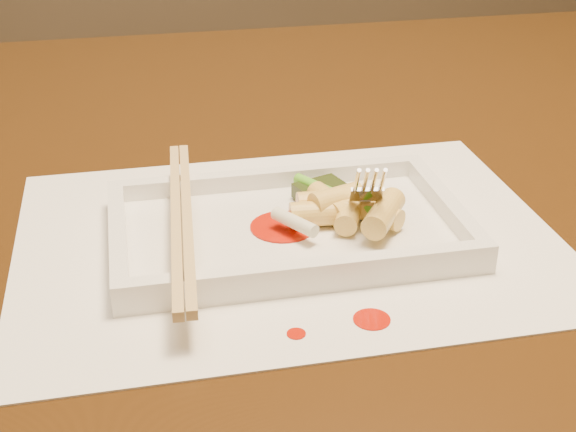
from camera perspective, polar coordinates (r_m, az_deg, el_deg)
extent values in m
cube|color=black|center=(0.74, -1.52, 2.72)|extent=(1.40, 0.90, 0.04)
cube|color=white|center=(0.60, 0.00, -1.58)|extent=(0.40, 0.30, 0.00)
cylinder|color=#BF1605|center=(0.51, 5.98, -7.32)|extent=(0.02, 0.02, 0.00)
cylinder|color=#BF1605|center=(0.50, 0.59, -8.37)|extent=(0.01, 0.01, 0.00)
cube|color=white|center=(0.60, 0.00, -1.18)|extent=(0.26, 0.16, 0.01)
cube|color=white|center=(0.66, -1.33, 2.72)|extent=(0.26, 0.01, 0.01)
cube|color=white|center=(0.53, 1.65, -3.95)|extent=(0.26, 0.01, 0.01)
cube|color=white|center=(0.58, -12.01, -1.43)|extent=(0.01, 0.14, 0.01)
cube|color=white|center=(0.63, 11.15, 0.85)|extent=(0.01, 0.14, 0.01)
cube|color=black|center=(0.63, 2.35, 1.76)|extent=(0.04, 0.04, 0.01)
cylinder|color=#EAEACC|center=(0.58, 0.48, -0.44)|extent=(0.03, 0.04, 0.01)
cylinder|color=#49AA1B|center=(0.62, 3.44, 1.47)|extent=(0.05, 0.08, 0.01)
cube|color=tan|center=(0.58, -7.97, -0.12)|extent=(0.03, 0.25, 0.01)
cube|color=tan|center=(0.58, -7.18, -0.05)|extent=(0.03, 0.25, 0.01)
cylinder|color=#BF1605|center=(0.60, -0.37, -0.77)|extent=(0.05, 0.05, 0.00)
cylinder|color=#F1D970|center=(0.60, 4.40, 0.33)|extent=(0.03, 0.05, 0.02)
cylinder|color=#F1D970|center=(0.61, 3.09, 0.98)|extent=(0.03, 0.05, 0.02)
cylinder|color=#F1D970|center=(0.59, 6.82, 0.20)|extent=(0.04, 0.05, 0.02)
cylinder|color=#F1D970|center=(0.61, 2.70, 1.00)|extent=(0.04, 0.02, 0.02)
cylinder|color=#F1D970|center=(0.60, 5.93, 0.34)|extent=(0.04, 0.05, 0.02)
cylinder|color=#F1D970|center=(0.60, 3.47, 1.16)|extent=(0.04, 0.03, 0.02)
cylinder|color=#F1D970|center=(0.60, 4.73, 0.53)|extent=(0.04, 0.03, 0.02)
cylinder|color=#F1D970|center=(0.59, 2.22, 0.19)|extent=(0.04, 0.02, 0.02)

